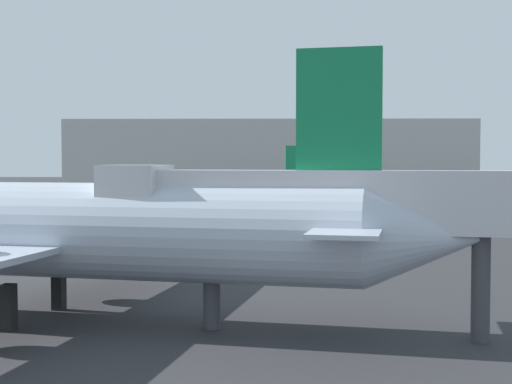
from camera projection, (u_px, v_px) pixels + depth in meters
name	position (u px, v px, depth m)	size (l,w,h in m)	color
airplane_at_gate	(7.00, 229.00, 30.36)	(39.75, 24.14, 11.09)	#B2BCCC
airplane_far_left	(201.00, 202.00, 71.39)	(27.45, 23.67, 8.35)	#B2BCCC
jet_bridge	(291.00, 205.00, 27.79)	(17.19, 5.36, 6.61)	silver
terminal_building	(270.00, 159.00, 137.30)	(74.82, 21.70, 14.40)	#B7B7B2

